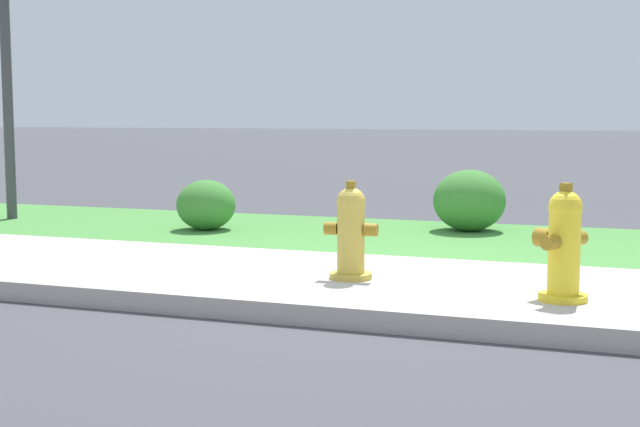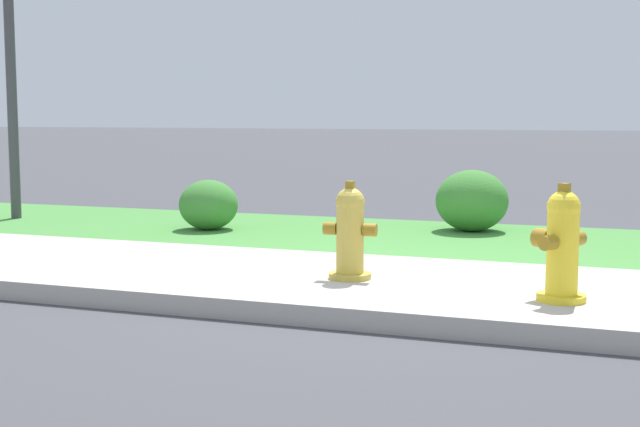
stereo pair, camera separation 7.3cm
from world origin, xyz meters
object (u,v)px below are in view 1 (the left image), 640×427
fire_hydrant_across_street (351,233)px  shrub_bush_far_verge (469,201)px  fire_hydrant_far_end (563,245)px  shrub_bush_near_lamp (206,205)px

fire_hydrant_across_street → shrub_bush_far_verge: size_ratio=0.97×
fire_hydrant_far_end → fire_hydrant_across_street: size_ratio=1.06×
fire_hydrant_far_end → shrub_bush_near_lamp: 4.29m
shrub_bush_far_verge → shrub_bush_near_lamp: (-2.46, -0.80, -0.05)m
fire_hydrant_far_end → fire_hydrant_across_street: bearing=110.0°
fire_hydrant_far_end → shrub_bush_far_verge: size_ratio=1.03×
fire_hydrant_far_end → shrub_bush_near_lamp: bearing=87.4°
fire_hydrant_far_end → shrub_bush_near_lamp: fire_hydrant_far_end is taller
fire_hydrant_far_end → fire_hydrant_across_street: (-1.44, 0.26, -0.02)m
fire_hydrant_far_end → fire_hydrant_across_street: 1.46m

